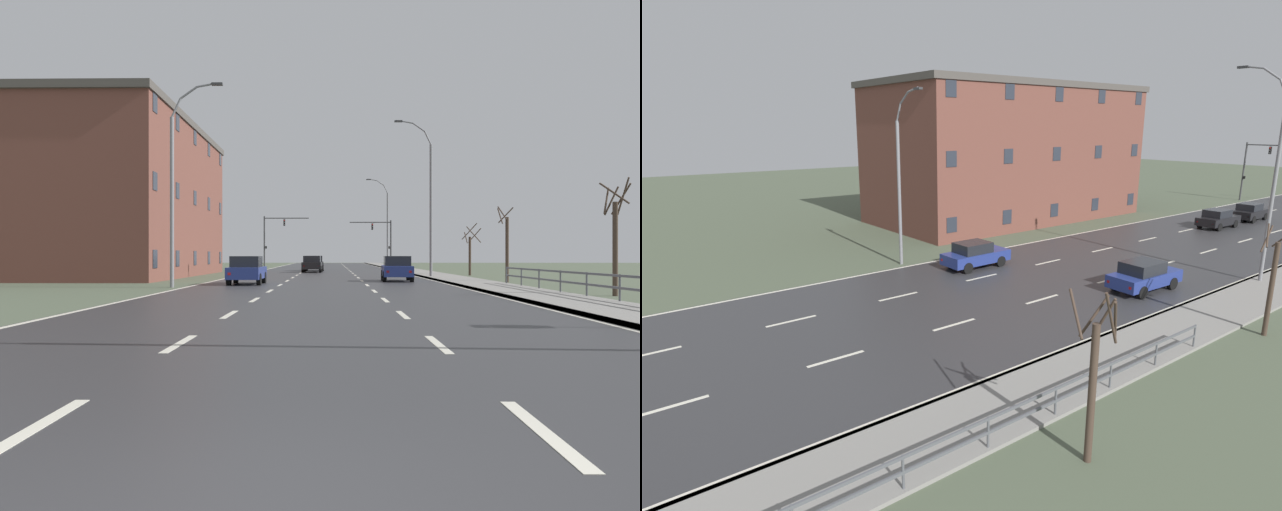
{
  "view_description": "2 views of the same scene",
  "coord_description": "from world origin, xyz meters",
  "views": [
    {
      "loc": [
        0.41,
        -3.58,
        1.62
      ],
      "look_at": [
        -0.49,
        45.82,
        1.6
      ],
      "focal_mm": 34.26,
      "sensor_mm": 36.0,
      "label": 1
    },
    {
      "loc": [
        18.69,
        11.43,
        8.31
      ],
      "look_at": [
        0.0,
        25.81,
        2.27
      ],
      "focal_mm": 28.56,
      "sensor_mm": 36.0,
      "label": 2
    }
  ],
  "objects": [
    {
      "name": "bare_tree_mid",
      "position": [
        10.89,
        33.0,
        2.16
      ],
      "size": [
        1.04,
        1.08,
        4.57
      ],
      "color": "#423328",
      "rests_on": "ground"
    },
    {
      "name": "traffic_signal_left",
      "position": [
        -6.89,
        72.11,
        4.28
      ],
      "size": [
        5.61,
        0.36,
        6.48
      ],
      "color": "#38383A",
      "rests_on": "ground"
    },
    {
      "name": "sidewalk_right",
      "position": [
        8.43,
        60.0,
        0.06
      ],
      "size": [
        3.0,
        120.0,
        0.12
      ],
      "color": "gray",
      "rests_on": "ground"
    },
    {
      "name": "car_near_right",
      "position": [
        -4.26,
        30.08,
        0.8
      ],
      "size": [
        1.85,
        4.11,
        1.57
      ],
      "rotation": [
        0.0,
        0.0,
        0.0
      ],
      "color": "navy",
      "rests_on": "ground"
    },
    {
      "name": "car_far_left",
      "position": [
        -1.31,
        59.41,
        0.8
      ],
      "size": [
        1.94,
        4.15,
        1.57
      ],
      "rotation": [
        0.0,
        0.0,
        0.03
      ],
      "color": "black",
      "rests_on": "ground"
    },
    {
      "name": "street_lamp_distant",
      "position": [
        7.42,
        74.24,
        5.54
      ],
      "size": [
        2.8,
        0.24,
        11.39
      ],
      "color": "slate",
      "rests_on": "ground"
    },
    {
      "name": "bare_tree_near",
      "position": [
        11.71,
        20.86,
        2.25
      ],
      "size": [
        1.33,
        1.41,
        4.7
      ],
      "color": "#423328",
      "rests_on": "ground"
    },
    {
      "name": "traffic_signal_right",
      "position": [
        6.94,
        72.99,
        3.97
      ],
      "size": [
        5.26,
        0.36,
        6.01
      ],
      "color": "#38383A",
      "rests_on": "ground"
    },
    {
      "name": "ground_plane",
      "position": [
        0.0,
        48.0,
        -0.06
      ],
      "size": [
        160.0,
        160.0,
        0.12
      ],
      "color": "#4C5642"
    },
    {
      "name": "street_lamp_left_bank",
      "position": [
        -7.42,
        26.94,
        5.03
      ],
      "size": [
        2.66,
        0.24,
        10.32
      ],
      "color": "slate",
      "rests_on": "ground"
    },
    {
      "name": "street_lamp_midground",
      "position": [
        7.43,
        40.45,
        5.55
      ],
      "size": [
        2.72,
        0.24,
        11.39
      ],
      "color": "slate",
      "rests_on": "ground"
    },
    {
      "name": "road_asphalt_strip",
      "position": [
        0.0,
        60.0,
        0.01
      ],
      "size": [
        14.0,
        120.0,
        0.03
      ],
      "color": "#303033",
      "rests_on": "ground"
    },
    {
      "name": "car_mid_centre",
      "position": [
        4.48,
        34.23,
        0.8
      ],
      "size": [
        1.97,
        4.17,
        1.57
      ],
      "rotation": [
        0.0,
        0.0,
        -0.04
      ],
      "color": "navy",
      "rests_on": "ground"
    },
    {
      "name": "bare_tree_far",
      "position": [
        11.55,
        45.47,
        1.9
      ],
      "size": [
        1.42,
        1.82,
        4.24
      ],
      "color": "#423328",
      "rests_on": "ground"
    },
    {
      "name": "car_near_left",
      "position": [
        -1.37,
        53.72,
        0.8
      ],
      "size": [
        1.92,
        4.14,
        1.57
      ],
      "rotation": [
        0.0,
        0.0,
        -0.03
      ],
      "color": "black",
      "rests_on": "ground"
    },
    {
      "name": "guardrail",
      "position": [
        9.85,
        16.52,
        0.71
      ],
      "size": [
        0.07,
        25.83,
        1.0
      ],
      "color": "#515459",
      "rests_on": "ground"
    },
    {
      "name": "brick_building",
      "position": [
        -16.11,
        43.41,
        5.91
      ],
      "size": [
        12.18,
        24.33,
        11.81
      ],
      "color": "brown",
      "rests_on": "ground"
    }
  ]
}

